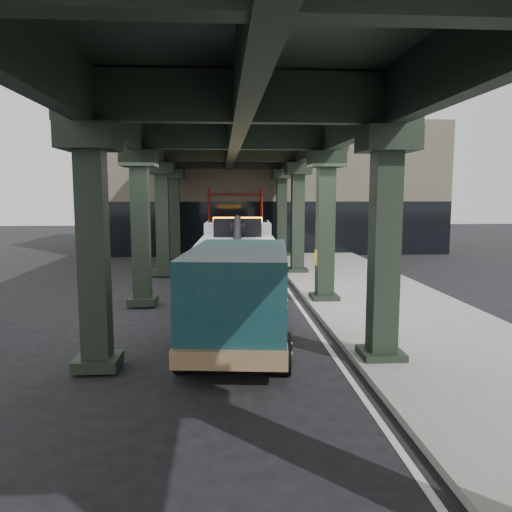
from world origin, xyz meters
name	(u,v)px	position (x,y,z in m)	size (l,w,h in m)	color
ground	(250,319)	(0.00, 0.00, 0.00)	(90.00, 90.00, 0.00)	black
sidewalk	(379,300)	(4.50, 2.00, 0.07)	(5.00, 40.00, 0.15)	gray
lane_stripe	(297,303)	(1.70, 2.00, 0.01)	(0.12, 38.00, 0.01)	silver
viaduct	(234,136)	(-0.40, 2.00, 5.46)	(7.40, 32.00, 6.40)	black
building	(262,189)	(2.00, 20.00, 4.00)	(22.00, 10.00, 8.00)	#C6B793
scaffolding	(235,221)	(0.00, 14.64, 2.11)	(3.08, 0.88, 4.00)	#B2190E
tow_truck	(238,258)	(-0.26, 3.04, 1.41)	(2.92, 8.95, 2.90)	black
towed_van	(240,293)	(-0.39, -2.53, 1.29)	(2.92, 6.13, 2.40)	#10383C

